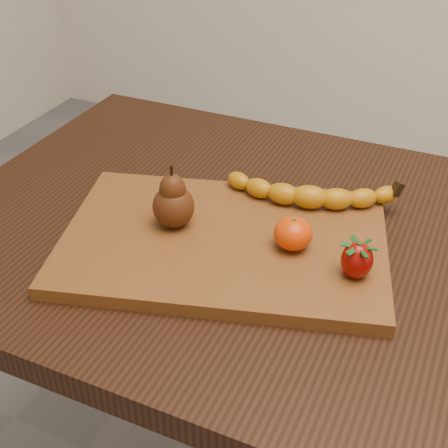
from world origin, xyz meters
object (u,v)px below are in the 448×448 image
at_px(table, 269,284).
at_px(cutting_board, 224,242).
at_px(pear, 173,196).
at_px(mandarin, 293,234).

relative_size(table, cutting_board, 2.22).
relative_size(table, pear, 10.71).
distance_m(cutting_board, mandarin, 0.10).
distance_m(table, pear, 0.22).
relative_size(cutting_board, pear, 4.82).
xyz_separation_m(table, cutting_board, (-0.05, -0.06, 0.11)).
bearing_deg(table, cutting_board, -128.01).
height_order(table, cutting_board, cutting_board).
relative_size(pear, mandarin, 1.77).
height_order(cutting_board, pear, pear).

